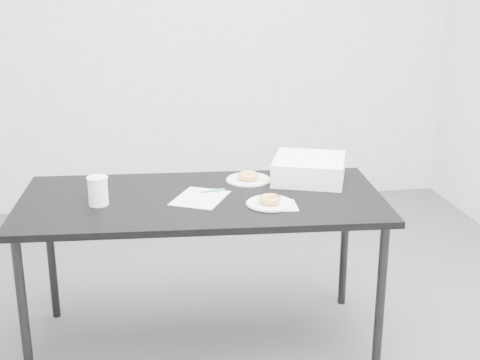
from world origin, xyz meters
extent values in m
plane|color=#515056|center=(0.00, 0.00, 0.00)|extent=(4.00, 4.00, 0.00)
cube|color=white|center=(0.00, 2.00, 1.35)|extent=(4.00, 0.02, 2.70)
cube|color=black|center=(-0.10, 0.02, 0.73)|extent=(1.69, 0.90, 0.03)
cylinder|color=black|center=(-0.88, -0.24, 0.36)|extent=(0.04, 0.04, 0.71)
cylinder|color=black|center=(-0.83, 0.40, 0.36)|extent=(0.04, 0.04, 0.71)
cylinder|color=black|center=(0.62, -0.36, 0.36)|extent=(0.04, 0.04, 0.71)
cylinder|color=black|center=(0.68, 0.28, 0.36)|extent=(0.04, 0.04, 0.71)
cube|color=white|center=(-0.11, 0.01, 0.74)|extent=(0.30, 0.33, 0.00)
cube|color=green|center=(-0.02, 0.09, 0.75)|extent=(0.06, 0.06, 0.00)
cylinder|color=#0D9191|center=(-0.04, 0.08, 0.75)|extent=(0.12, 0.04, 0.01)
cube|color=white|center=(0.22, -0.15, 0.75)|extent=(0.16, 0.16, 0.00)
cylinder|color=white|center=(0.18, -0.13, 0.75)|extent=(0.21, 0.21, 0.01)
torus|color=#C88F3F|center=(0.18, -0.13, 0.77)|extent=(0.12, 0.12, 0.03)
cylinder|color=white|center=(0.15, 0.22, 0.75)|extent=(0.22, 0.22, 0.01)
torus|color=#C88F3F|center=(0.15, 0.22, 0.77)|extent=(0.12, 0.12, 0.03)
cylinder|color=white|center=(-0.55, 0.00, 0.81)|extent=(0.08, 0.08, 0.13)
cylinder|color=white|center=(0.20, 0.23, 0.75)|extent=(0.09, 0.09, 0.01)
cube|color=white|center=(0.44, 0.18, 0.80)|extent=(0.43, 0.43, 0.11)
camera|label=1|loc=(-0.43, -2.80, 1.75)|focal=50.00mm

